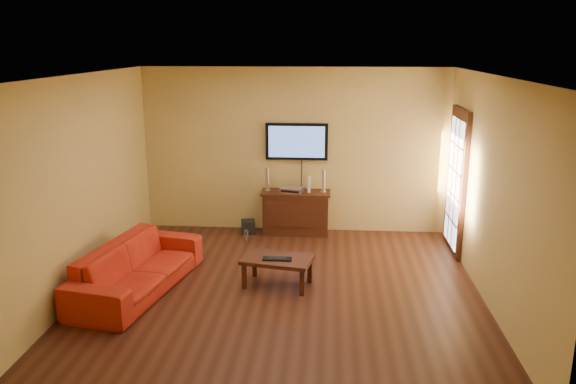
# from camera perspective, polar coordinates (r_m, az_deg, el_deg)

# --- Properties ---
(ground_plane) EXTENTS (5.00, 5.00, 0.00)m
(ground_plane) POSITION_cam_1_polar(r_m,az_deg,el_deg) (7.25, -0.62, -10.06)
(ground_plane) COLOR #34180E
(ground_plane) RESTS_ON ground
(room_walls) EXTENTS (5.00, 5.00, 5.00)m
(room_walls) POSITION_cam_1_polar(r_m,az_deg,el_deg) (7.33, -0.24, 4.09)
(room_walls) COLOR tan
(room_walls) RESTS_ON ground
(french_door) EXTENTS (0.07, 1.02, 2.22)m
(french_door) POSITION_cam_1_polar(r_m,az_deg,el_deg) (8.70, 16.70, 0.89)
(french_door) COLOR #33150B
(french_door) RESTS_ON ground
(media_console) EXTENTS (1.13, 0.43, 0.72)m
(media_console) POSITION_cam_1_polar(r_m,az_deg,el_deg) (9.25, 0.79, -2.09)
(media_console) COLOR #33150B
(media_console) RESTS_ON ground
(television) EXTENTS (1.01, 0.08, 0.60)m
(television) POSITION_cam_1_polar(r_m,az_deg,el_deg) (9.15, 0.89, 5.15)
(television) COLOR black
(television) RESTS_ON ground
(coffee_table) EXTENTS (0.97, 0.69, 0.39)m
(coffee_table) POSITION_cam_1_polar(r_m,az_deg,el_deg) (7.30, -1.09, -7.10)
(coffee_table) COLOR #33150B
(coffee_table) RESTS_ON ground
(sofa) EXTENTS (1.02, 2.22, 0.84)m
(sofa) POSITION_cam_1_polar(r_m,az_deg,el_deg) (7.38, -15.10, -6.63)
(sofa) COLOR red
(sofa) RESTS_ON ground
(speaker_left) EXTENTS (0.10, 0.10, 0.37)m
(speaker_left) POSITION_cam_1_polar(r_m,az_deg,el_deg) (9.18, -2.10, 1.18)
(speaker_left) COLOR silver
(speaker_left) RESTS_ON media_console
(speaker_right) EXTENTS (0.10, 0.10, 0.36)m
(speaker_right) POSITION_cam_1_polar(r_m,az_deg,el_deg) (9.11, 3.63, 1.02)
(speaker_right) COLOR silver
(speaker_right) RESTS_ON media_console
(av_receiver) EXTENTS (0.40, 0.33, 0.08)m
(av_receiver) POSITION_cam_1_polar(r_m,az_deg,el_deg) (9.11, 0.42, 0.23)
(av_receiver) COLOR silver
(av_receiver) RESTS_ON media_console
(game_console) EXTENTS (0.05, 0.17, 0.23)m
(game_console) POSITION_cam_1_polar(r_m,az_deg,el_deg) (9.14, 2.19, 0.77)
(game_console) COLOR white
(game_console) RESTS_ON media_console
(subwoofer) EXTENTS (0.26, 0.26, 0.22)m
(subwoofer) POSITION_cam_1_polar(r_m,az_deg,el_deg) (9.34, -4.07, -3.55)
(subwoofer) COLOR black
(subwoofer) RESTS_ON ground
(bottle) EXTENTS (0.07, 0.07, 0.20)m
(bottle) POSITION_cam_1_polar(r_m,az_deg,el_deg) (8.98, -4.26, -4.44)
(bottle) COLOR white
(bottle) RESTS_ON ground
(keyboard) EXTENTS (0.37, 0.14, 0.02)m
(keyboard) POSITION_cam_1_polar(r_m,az_deg,el_deg) (7.21, -1.11, -6.80)
(keyboard) COLOR black
(keyboard) RESTS_ON coffee_table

